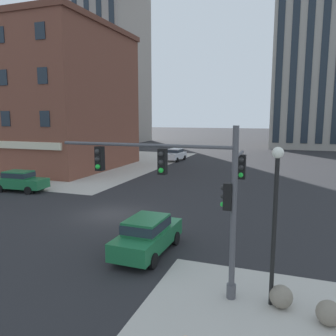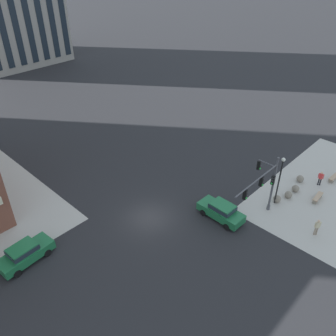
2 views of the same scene
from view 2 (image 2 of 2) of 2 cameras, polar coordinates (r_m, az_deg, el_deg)
ground_plane at (r=33.17m, az=-3.04°, el=-8.05°), size 320.00×320.00×0.00m
traffic_signal_main at (r=32.30m, az=15.41°, el=-2.36°), size 6.62×2.09×5.85m
bollard_sphere_curb_a at (r=36.33m, az=17.27°, el=-4.78°), size 0.74×0.74×0.74m
bollard_sphere_curb_b at (r=37.21m, az=18.93°, el=-4.12°), size 0.74×0.74×0.74m
bollard_sphere_curb_c at (r=38.33m, az=19.97°, el=-3.15°), size 0.74×0.74×0.74m
bollard_sphere_curb_d at (r=40.00m, az=20.62°, el=-1.63°), size 0.74×0.74×0.74m
bench_near_signal at (r=37.98m, az=23.09°, el=-4.39°), size 1.83×0.61×0.49m
bench_mid_block at (r=41.72m, az=25.31°, el=-1.38°), size 1.82×0.57×0.49m
pedestrian_near_bench at (r=39.91m, az=23.50°, el=-1.43°), size 0.28×0.54×1.66m
pedestrian_with_bag at (r=33.45m, az=23.05°, el=-8.68°), size 0.43×0.40×1.69m
street_lamp_corner_near at (r=34.45m, az=17.71°, el=-1.16°), size 0.36×0.36×5.21m
car_main_southbound_near at (r=32.85m, az=8.64°, el=-6.84°), size 1.97×4.44×1.68m
car_main_southbound_far at (r=30.92m, az=-22.21°, el=-12.64°), size 4.52×2.15×1.68m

